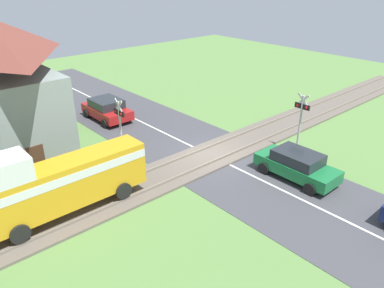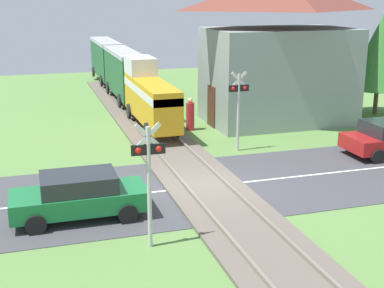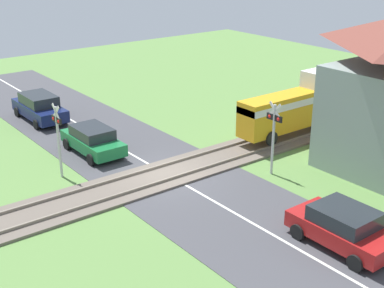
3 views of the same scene
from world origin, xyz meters
The scene contains 10 objects.
ground_plane centered at (0.00, 0.00, 0.00)m, with size 60.00×60.00×0.00m, color #5B8442.
road_surface centered at (0.00, 0.00, 0.01)m, with size 48.00×6.40×0.02m.
track_bed centered at (0.00, 0.00, 0.07)m, with size 2.80×48.00×0.24m.
train centered at (0.00, 16.07, 1.88)m, with size 1.58×22.10×3.18m.
car_near_crossing centered at (-4.47, -1.44, 0.75)m, with size 4.07×1.85×1.42m.
car_far_side centered at (8.77, 1.44, 0.77)m, with size 3.86×2.07×1.46m.
car_behind_queue centered at (-11.18, -1.44, 0.83)m, with size 4.57×1.91×1.60m.
crossing_signal_west_approach centered at (-2.84, -3.93, 2.20)m, with size 0.90×0.18×3.47m.
crossing_signal_east_approach centered at (2.84, 3.93, 2.20)m, with size 0.90×0.18×3.47m.
pedestrian_by_station centered at (1.92, 8.00, 0.75)m, with size 0.41×0.41×1.65m.
Camera 3 is at (18.56, -12.88, 10.29)m, focal length 50.00 mm.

